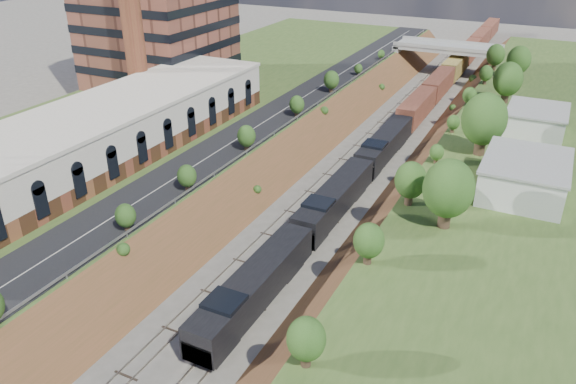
% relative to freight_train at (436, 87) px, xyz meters
% --- Properties ---
extents(platform_left, '(44.00, 180.00, 5.00)m').
position_rel_freight_train_xyz_m(platform_left, '(-35.60, -40.70, -0.24)').
color(platform_left, '#3C5523').
rests_on(platform_left, ground).
extents(embankment_left, '(10.00, 180.00, 10.00)m').
position_rel_freight_train_xyz_m(embankment_left, '(-13.60, -40.70, -2.74)').
color(embankment_left, brown).
rests_on(embankment_left, ground).
extents(embankment_right, '(10.00, 180.00, 10.00)m').
position_rel_freight_train_xyz_m(embankment_right, '(8.40, -40.70, -2.74)').
color(embankment_right, brown).
rests_on(embankment_right, ground).
extents(rail_left_track, '(1.58, 180.00, 0.18)m').
position_rel_freight_train_xyz_m(rail_left_track, '(-5.20, -40.70, -2.65)').
color(rail_left_track, gray).
rests_on(rail_left_track, ground).
extents(rail_right_track, '(1.58, 180.00, 0.18)m').
position_rel_freight_train_xyz_m(rail_right_track, '(0.00, -40.70, -2.65)').
color(rail_right_track, gray).
rests_on(rail_right_track, ground).
extents(road, '(8.00, 180.00, 0.10)m').
position_rel_freight_train_xyz_m(road, '(-18.10, -40.70, 2.31)').
color(road, black).
rests_on(road, platform_left).
extents(guardrail, '(0.10, 171.00, 0.70)m').
position_rel_freight_train_xyz_m(guardrail, '(-14.00, -40.90, 2.81)').
color(guardrail, '#99999E').
rests_on(guardrail, platform_left).
extents(commercial_building, '(14.30, 62.30, 7.00)m').
position_rel_freight_train_xyz_m(commercial_building, '(-30.60, -62.70, 5.76)').
color(commercial_building, brown).
rests_on(commercial_building, platform_left).
extents(overpass, '(24.50, 8.30, 7.40)m').
position_rel_freight_train_xyz_m(overpass, '(-2.60, 21.30, 2.17)').
color(overpass, gray).
rests_on(overpass, ground).
extents(white_building_near, '(9.00, 12.00, 4.00)m').
position_rel_freight_train_xyz_m(white_building_near, '(20.90, -48.70, 4.26)').
color(white_building_near, silver).
rests_on(white_building_near, platform_right).
extents(white_building_far, '(8.00, 10.00, 3.60)m').
position_rel_freight_train_xyz_m(white_building_far, '(20.40, -26.70, 4.06)').
color(white_building_far, silver).
rests_on(white_building_far, platform_right).
extents(tree_right_large, '(5.25, 5.25, 7.61)m').
position_rel_freight_train_xyz_m(tree_right_large, '(14.40, -60.70, 6.64)').
color(tree_right_large, '#473323').
rests_on(tree_right_large, platform_right).
extents(tree_left_crest, '(2.45, 2.45, 3.55)m').
position_rel_freight_train_xyz_m(tree_left_crest, '(-14.40, -80.70, 4.30)').
color(tree_left_crest, '#473323').
rests_on(tree_left_crest, platform_left).
extents(freight_train, '(3.27, 165.74, 4.82)m').
position_rel_freight_train_xyz_m(freight_train, '(0.00, 0.00, 0.00)').
color(freight_train, black).
rests_on(freight_train, ground).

